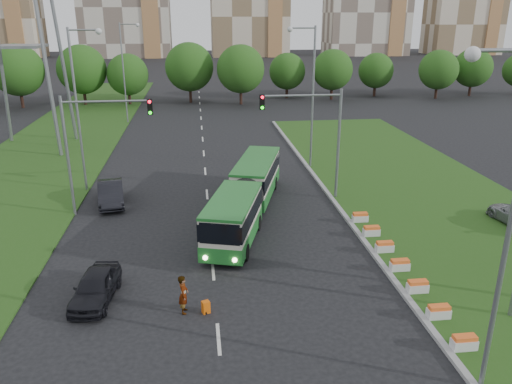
{
  "coord_description": "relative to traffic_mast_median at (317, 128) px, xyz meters",
  "views": [
    {
      "loc": [
        -3.53,
        -23.62,
        12.71
      ],
      "look_at": [
        -0.13,
        4.78,
        2.6
      ],
      "focal_mm": 35.0,
      "sensor_mm": 36.0,
      "label": 1
    }
  ],
  "objects": [
    {
      "name": "left_verge",
      "position": [
        -22.78,
        15.0,
        -5.3
      ],
      "size": [
        12.0,
        110.0,
        0.1
      ],
      "primitive_type": "cube",
      "color": "#244D16",
      "rests_on": "ground"
    },
    {
      "name": "articulated_bus",
      "position": [
        -5.42,
        -2.68,
        -3.8
      ],
      "size": [
        2.4,
        15.42,
        2.54
      ],
      "rotation": [
        0.0,
        0.0,
        -0.29
      ],
      "color": "beige",
      "rests_on": "ground"
    },
    {
      "name": "shopping_trolley",
      "position": [
        -8.25,
        -13.98,
        -5.06
      ],
      "size": [
        0.34,
        0.36,
        0.58
      ],
      "rotation": [
        0.0,
        0.0,
        0.38
      ],
      "color": "#E25B0B",
      "rests_on": "ground"
    },
    {
      "name": "pedestrian",
      "position": [
        -9.22,
        -13.81,
        -4.43
      ],
      "size": [
        0.48,
        0.7,
        1.84
      ],
      "primitive_type": "imported",
      "rotation": [
        0.0,
        0.0,
        1.51
      ],
      "color": "gray",
      "rests_on": "ground"
    },
    {
      "name": "flower_planters",
      "position": [
        1.92,
        -11.4,
        -4.9
      ],
      "size": [
        1.1,
        13.7,
        0.6
      ],
      "primitive_type": null,
      "color": "silver",
      "rests_on": "grass_median"
    },
    {
      "name": "grass_median",
      "position": [
        8.22,
        -2.0,
        -5.27
      ],
      "size": [
        14.0,
        60.0,
        0.15
      ],
      "primitive_type": "cube",
      "color": "#244D16",
      "rests_on": "ground"
    },
    {
      "name": "tree_line",
      "position": [
        5.22,
        45.0,
        -0.85
      ],
      "size": [
        120.0,
        8.0,
        9.0
      ],
      "primitive_type": null,
      "color": "#235115",
      "rests_on": "ground"
    },
    {
      "name": "ground",
      "position": [
        -4.78,
        -10.0,
        -5.35
      ],
      "size": [
        360.0,
        360.0,
        0.0
      ],
      "primitive_type": "plane",
      "color": "black",
      "rests_on": "ground"
    },
    {
      "name": "lane_markings",
      "position": [
        -7.78,
        10.0,
        -5.35
      ],
      "size": [
        0.2,
        100.0,
        0.01
      ],
      "primitive_type": null,
      "color": "silver",
      "rests_on": "ground"
    },
    {
      "name": "median_kerb",
      "position": [
        1.27,
        -2.0,
        -5.26
      ],
      "size": [
        0.3,
        60.0,
        0.18
      ],
      "primitive_type": "cube",
      "color": "gray",
      "rests_on": "ground"
    },
    {
      "name": "traffic_mast_left",
      "position": [
        -15.16,
        -1.0,
        0.0
      ],
      "size": [
        5.76,
        0.32,
        8.0
      ],
      "color": "gray",
      "rests_on": "ground"
    },
    {
      "name": "car_left_far",
      "position": [
        -14.63,
        0.82,
        -4.55
      ],
      "size": [
        2.49,
        5.09,
        1.61
      ],
      "primitive_type": "imported",
      "rotation": [
        0.0,
        0.0,
        0.17
      ],
      "color": "black",
      "rests_on": "ground"
    },
    {
      "name": "street_lamps",
      "position": [
        -7.78,
        0.0,
        0.65
      ],
      "size": [
        36.0,
        60.0,
        12.0
      ],
      "primitive_type": null,
      "color": "gray",
      "rests_on": "ground"
    },
    {
      "name": "traffic_mast_median",
      "position": [
        0.0,
        0.0,
        0.0
      ],
      "size": [
        5.76,
        0.32,
        8.0
      ],
      "color": "gray",
      "rests_on": "ground"
    },
    {
      "name": "car_left_near",
      "position": [
        -13.36,
        -12.3,
        -4.63
      ],
      "size": [
        2.16,
        4.37,
        1.43
      ],
      "primitive_type": "imported",
      "rotation": [
        0.0,
        0.0,
        -0.11
      ],
      "color": "black",
      "rests_on": "ground"
    }
  ]
}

